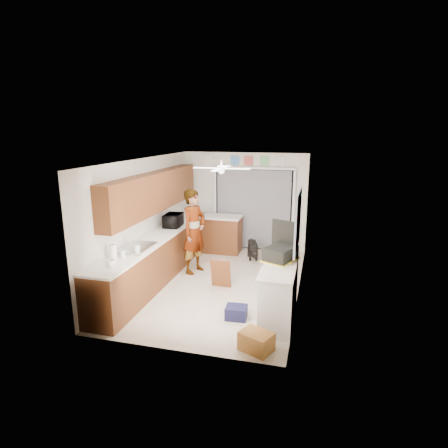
# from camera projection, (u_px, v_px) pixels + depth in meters

# --- Properties ---
(floor) EXTENTS (5.00, 5.00, 0.00)m
(floor) POSITION_uv_depth(u_px,v_px,m) (219.00, 283.00, 7.68)
(floor) COLOR #BDB098
(floor) RESTS_ON ground
(ceiling) EXTENTS (5.00, 5.00, 0.00)m
(ceiling) POSITION_uv_depth(u_px,v_px,m) (219.00, 160.00, 7.07)
(ceiling) COLOR white
(ceiling) RESTS_ON ground
(wall_back) EXTENTS (3.20, 0.00, 3.20)m
(wall_back) POSITION_uv_depth(u_px,v_px,m) (244.00, 201.00, 9.72)
(wall_back) COLOR silver
(wall_back) RESTS_ON ground
(wall_front) EXTENTS (3.20, 0.00, 3.20)m
(wall_front) POSITION_uv_depth(u_px,v_px,m) (170.00, 268.00, 5.03)
(wall_front) COLOR silver
(wall_front) RESTS_ON ground
(wall_left) EXTENTS (0.00, 5.00, 5.00)m
(wall_left) POSITION_uv_depth(u_px,v_px,m) (145.00, 219.00, 7.76)
(wall_left) COLOR silver
(wall_left) RESTS_ON ground
(wall_right) EXTENTS (0.00, 5.00, 5.00)m
(wall_right) POSITION_uv_depth(u_px,v_px,m) (301.00, 229.00, 6.98)
(wall_right) COLOR silver
(wall_right) RESTS_ON ground
(left_base_cabinets) EXTENTS (0.60, 4.80, 0.90)m
(left_base_cabinets) POSITION_uv_depth(u_px,v_px,m) (160.00, 257.00, 7.89)
(left_base_cabinets) COLOR brown
(left_base_cabinets) RESTS_ON floor
(left_countertop) EXTENTS (0.62, 4.80, 0.04)m
(left_countertop) POSITION_uv_depth(u_px,v_px,m) (159.00, 235.00, 7.77)
(left_countertop) COLOR white
(left_countertop) RESTS_ON left_base_cabinets
(upper_cabinets) EXTENTS (0.32, 4.00, 0.80)m
(upper_cabinets) POSITION_uv_depth(u_px,v_px,m) (155.00, 192.00, 7.78)
(upper_cabinets) COLOR brown
(upper_cabinets) RESTS_ON wall_left
(sink_basin) EXTENTS (0.50, 0.76, 0.06)m
(sink_basin) POSITION_uv_depth(u_px,v_px,m) (136.00, 248.00, 6.82)
(sink_basin) COLOR silver
(sink_basin) RESTS_ON left_countertop
(faucet) EXTENTS (0.03, 0.03, 0.22)m
(faucet) POSITION_uv_depth(u_px,v_px,m) (127.00, 242.00, 6.84)
(faucet) COLOR silver
(faucet) RESTS_ON left_countertop
(peninsula_base) EXTENTS (1.00, 0.60, 0.90)m
(peninsula_base) POSITION_uv_depth(u_px,v_px,m) (221.00, 235.00, 9.57)
(peninsula_base) COLOR brown
(peninsula_base) RESTS_ON floor
(peninsula_top) EXTENTS (1.04, 0.64, 0.04)m
(peninsula_top) POSITION_uv_depth(u_px,v_px,m) (221.00, 217.00, 9.45)
(peninsula_top) COLOR white
(peninsula_top) RESTS_ON peninsula_base
(back_opening_recess) EXTENTS (2.00, 0.06, 2.10)m
(back_opening_recess) POSITION_uv_depth(u_px,v_px,m) (253.00, 210.00, 9.68)
(back_opening_recess) COLOR black
(back_opening_recess) RESTS_ON wall_back
(curtain_panel) EXTENTS (1.90, 0.03, 2.05)m
(curtain_panel) POSITION_uv_depth(u_px,v_px,m) (253.00, 210.00, 9.64)
(curtain_panel) COLOR gray
(curtain_panel) RESTS_ON wall_back
(door_trim_left) EXTENTS (0.06, 0.04, 2.10)m
(door_trim_left) POSITION_uv_depth(u_px,v_px,m) (215.00, 208.00, 9.90)
(door_trim_left) COLOR white
(door_trim_left) RESTS_ON wall_back
(door_trim_right) EXTENTS (0.06, 0.04, 2.10)m
(door_trim_right) POSITION_uv_depth(u_px,v_px,m) (293.00, 212.00, 9.40)
(door_trim_right) COLOR white
(door_trim_right) RESTS_ON wall_back
(door_trim_head) EXTENTS (2.10, 0.04, 0.06)m
(door_trim_head) POSITION_uv_depth(u_px,v_px,m) (254.00, 168.00, 9.39)
(door_trim_head) COLOR white
(door_trim_head) RESTS_ON wall_back
(header_frame_1) EXTENTS (0.22, 0.02, 0.22)m
(header_frame_1) POSITION_uv_depth(u_px,v_px,m) (235.00, 160.00, 9.50)
(header_frame_1) COLOR #5294DD
(header_frame_1) RESTS_ON wall_back
(header_frame_2) EXTENTS (0.22, 0.02, 0.22)m
(header_frame_2) POSITION_uv_depth(u_px,v_px,m) (249.00, 161.00, 9.41)
(header_frame_2) COLOR #BA4C46
(header_frame_2) RESTS_ON wall_back
(header_frame_3) EXTENTS (0.22, 0.02, 0.22)m
(header_frame_3) POSITION_uv_depth(u_px,v_px,m) (264.00, 161.00, 9.31)
(header_frame_3) COLOR #6CBE77
(header_frame_3) RESTS_ON wall_back
(header_frame_4) EXTENTS (0.22, 0.02, 0.22)m
(header_frame_4) POSITION_uv_depth(u_px,v_px,m) (280.00, 161.00, 9.22)
(header_frame_4) COLOR silver
(header_frame_4) RESTS_ON wall_back
(route66_sign) EXTENTS (0.22, 0.02, 0.26)m
(route66_sign) POSITION_uv_depth(u_px,v_px,m) (209.00, 160.00, 9.67)
(route66_sign) COLOR silver
(route66_sign) RESTS_ON wall_back
(right_counter_base) EXTENTS (0.50, 1.40, 0.90)m
(right_counter_base) POSITION_uv_depth(u_px,v_px,m) (279.00, 294.00, 6.11)
(right_counter_base) COLOR white
(right_counter_base) RESTS_ON floor
(right_counter_top) EXTENTS (0.54, 1.44, 0.04)m
(right_counter_top) POSITION_uv_depth(u_px,v_px,m) (280.00, 266.00, 6.00)
(right_counter_top) COLOR white
(right_counter_top) RESTS_ON right_counter_base
(abstract_painting) EXTENTS (0.03, 1.15, 0.95)m
(abstract_painting) POSITION_uv_depth(u_px,v_px,m) (298.00, 220.00, 5.95)
(abstract_painting) COLOR #E75571
(abstract_painting) RESTS_ON wall_right
(ceiling_fan) EXTENTS (1.14, 1.14, 0.24)m
(ceiling_fan) POSITION_uv_depth(u_px,v_px,m) (221.00, 168.00, 7.30)
(ceiling_fan) COLOR white
(ceiling_fan) RESTS_ON ceiling
(microwave) EXTENTS (0.40, 0.55, 0.29)m
(microwave) POSITION_uv_depth(u_px,v_px,m) (173.00, 220.00, 8.37)
(microwave) COLOR black
(microwave) RESTS_ON left_countertop
(cup) EXTENTS (0.15, 0.15, 0.11)m
(cup) POSITION_uv_depth(u_px,v_px,m) (110.00, 263.00, 5.93)
(cup) COLOR white
(cup) RESTS_ON left_countertop
(jar_a) EXTENTS (0.12, 0.12, 0.14)m
(jar_a) POSITION_uv_depth(u_px,v_px,m) (137.00, 249.00, 6.60)
(jar_a) COLOR silver
(jar_a) RESTS_ON left_countertop
(jar_b) EXTENTS (0.09, 0.09, 0.12)m
(jar_b) POSITION_uv_depth(u_px,v_px,m) (123.00, 254.00, 6.35)
(jar_b) COLOR silver
(jar_b) RESTS_ON left_countertop
(paper_towel_roll) EXTENTS (0.14, 0.14, 0.25)m
(paper_towel_roll) POSITION_uv_depth(u_px,v_px,m) (113.00, 252.00, 6.25)
(paper_towel_roll) COLOR white
(paper_towel_roll) RESTS_ON left_countertop
(suitcase) EXTENTS (0.58, 0.65, 0.23)m
(suitcase) POSITION_uv_depth(u_px,v_px,m) (280.00, 253.00, 6.22)
(suitcase) COLOR black
(suitcase) RESTS_ON right_counter_top
(suitcase_rim) EXTENTS (0.63, 0.71, 0.02)m
(suitcase_rim) POSITION_uv_depth(u_px,v_px,m) (280.00, 260.00, 6.24)
(suitcase_rim) COLOR yellow
(suitcase_rim) RESTS_ON suitcase
(suitcase_lid) EXTENTS (0.40, 0.20, 0.50)m
(suitcase_lid) POSITION_uv_depth(u_px,v_px,m) (283.00, 234.00, 6.43)
(suitcase_lid) COLOR black
(suitcase_lid) RESTS_ON suitcase
(cardboard_box) EXTENTS (0.54, 0.48, 0.28)m
(cardboard_box) POSITION_uv_depth(u_px,v_px,m) (256.00, 341.00, 5.30)
(cardboard_box) COLOR #AD7836
(cardboard_box) RESTS_ON floor
(navy_crate) EXTENTS (0.36, 0.31, 0.21)m
(navy_crate) POSITION_uv_depth(u_px,v_px,m) (236.00, 312.00, 6.21)
(navy_crate) COLOR #141533
(navy_crate) RESTS_ON floor
(cabinet_door_panel) EXTENTS (0.40, 0.16, 0.59)m
(cabinet_door_panel) POSITION_uv_depth(u_px,v_px,m) (221.00, 273.00, 7.38)
(cabinet_door_panel) COLOR brown
(cabinet_door_panel) RESTS_ON floor
(man) EXTENTS (0.63, 0.78, 1.84)m
(man) POSITION_uv_depth(u_px,v_px,m) (194.00, 231.00, 8.07)
(man) COLOR white
(man) RESTS_ON floor
(dog) EXTENTS (0.44, 0.66, 0.48)m
(dog) POSITION_uv_depth(u_px,v_px,m) (253.00, 249.00, 9.07)
(dog) COLOR black
(dog) RESTS_ON floor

